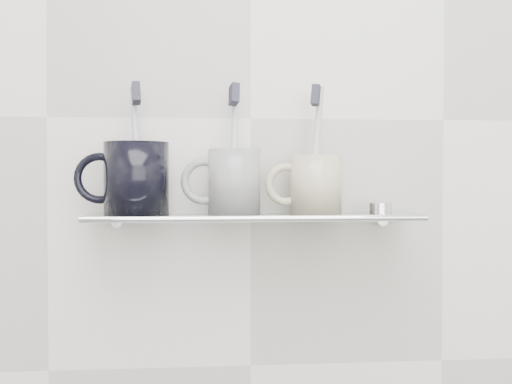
{
  "coord_description": "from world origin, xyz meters",
  "views": [
    {
      "loc": [
        -0.09,
        0.07,
        1.15
      ],
      "look_at": [
        0.0,
        1.04,
        1.13
      ],
      "focal_mm": 45.0,
      "sensor_mm": 36.0,
      "label": 1
    }
  ],
  "objects": [
    {
      "name": "toothbrush_left",
      "position": [
        -0.18,
        1.04,
        1.2
      ],
      "size": [
        0.03,
        0.06,
        0.19
      ],
      "primitive_type": "cylinder",
      "rotation": [
        -0.27,
        -0.04,
        0.16
      ],
      "color": "#AEB6CB",
      "rests_on": "mug_left"
    },
    {
      "name": "bristles_right",
      "position": [
        0.1,
        1.04,
        1.28
      ],
      "size": [
        0.02,
        0.03,
        0.03
      ],
      "primitive_type": "cube",
      "rotation": [
        -0.12,
        0.07,
        -0.33
      ],
      "color": "#2B2B38",
      "rests_on": "toothbrush_right"
    },
    {
      "name": "chrome_cap",
      "position": [
        0.2,
        1.04,
        1.11
      ],
      "size": [
        0.04,
        0.04,
        0.02
      ],
      "primitive_type": "cylinder",
      "color": "silver",
      "rests_on": "shelf_glass"
    },
    {
      "name": "mug_right_handle",
      "position": [
        0.05,
        1.04,
        1.14
      ],
      "size": [
        0.07,
        0.01,
        0.07
      ],
      "primitive_type": "torus",
      "rotation": [
        1.57,
        0.0,
        0.0
      ],
      "color": "beige",
      "rests_on": "mug_right"
    },
    {
      "name": "bristles_center",
      "position": [
        -0.03,
        1.04,
        1.28
      ],
      "size": [
        0.02,
        0.03,
        0.04
      ],
      "primitive_type": "cube",
      "rotation": [
        -0.25,
        0.09,
        0.19
      ],
      "color": "#2B2B38",
      "rests_on": "toothbrush_center"
    },
    {
      "name": "bracket_right",
      "position": [
        0.21,
        1.09,
        1.09
      ],
      "size": [
        0.02,
        0.03,
        0.02
      ],
      "primitive_type": "cylinder",
      "rotation": [
        1.57,
        0.0,
        0.0
      ],
      "color": "silver",
      "rests_on": "wall_back"
    },
    {
      "name": "wall_back",
      "position": [
        0.0,
        1.1,
        1.25
      ],
      "size": [
        2.5,
        0.0,
        2.5
      ],
      "primitive_type": "plane",
      "rotation": [
        1.57,
        0.0,
        0.0
      ],
      "color": "silver",
      "rests_on": "ground"
    },
    {
      "name": "toothbrush_center",
      "position": [
        -0.03,
        1.04,
        1.2
      ],
      "size": [
        0.02,
        0.06,
        0.19
      ],
      "primitive_type": "cylinder",
      "rotation": [
        -0.25,
        0.09,
        0.19
      ],
      "color": "silver",
      "rests_on": "mug_center"
    },
    {
      "name": "mug_right",
      "position": [
        0.1,
        1.04,
        1.14
      ],
      "size": [
        0.09,
        0.09,
        0.09
      ],
      "primitive_type": "cylinder",
      "rotation": [
        0.0,
        0.0,
        0.19
      ],
      "color": "beige",
      "rests_on": "shelf_glass"
    },
    {
      "name": "shelf_rail",
      "position": [
        0.0,
        0.98,
        1.1
      ],
      "size": [
        0.5,
        0.01,
        0.01
      ],
      "primitive_type": "cylinder",
      "rotation": [
        0.0,
        1.57,
        0.0
      ],
      "color": "silver",
      "rests_on": "shelf_glass"
    },
    {
      "name": "toothbrush_right",
      "position": [
        0.1,
        1.04,
        1.2
      ],
      "size": [
        0.03,
        0.03,
        0.19
      ],
      "primitive_type": "cylinder",
      "rotation": [
        -0.12,
        0.07,
        -0.33
      ],
      "color": "beige",
      "rests_on": "mug_right"
    },
    {
      "name": "mug_center",
      "position": [
        -0.03,
        1.04,
        1.15
      ],
      "size": [
        0.1,
        0.1,
        0.1
      ],
      "primitive_type": "cylinder",
      "rotation": [
        0.0,
        0.0,
        0.34
      ],
      "color": "silver",
      "rests_on": "shelf_glass"
    },
    {
      "name": "shelf_glass",
      "position": [
        0.0,
        1.04,
        1.1
      ],
      "size": [
        0.5,
        0.12,
        0.01
      ],
      "primitive_type": "cube",
      "color": "silver",
      "rests_on": "wall_back"
    },
    {
      "name": "mug_center_handle",
      "position": [
        -0.08,
        1.04,
        1.15
      ],
      "size": [
        0.07,
        0.01,
        0.07
      ],
      "primitive_type": "torus",
      "rotation": [
        1.57,
        0.0,
        0.0
      ],
      "color": "silver",
      "rests_on": "mug_center"
    },
    {
      "name": "mug_left",
      "position": [
        -0.18,
        1.04,
        1.15
      ],
      "size": [
        0.12,
        0.12,
        0.11
      ],
      "primitive_type": "cylinder",
      "rotation": [
        0.0,
        0.0,
        -0.31
      ],
      "color": "black",
      "rests_on": "shelf_glass"
    },
    {
      "name": "bristles_left",
      "position": [
        -0.18,
        1.04,
        1.28
      ],
      "size": [
        0.02,
        0.03,
        0.04
      ],
      "primitive_type": "cube",
      "rotation": [
        -0.27,
        -0.04,
        0.16
      ],
      "color": "#2B2B38",
      "rests_on": "toothbrush_left"
    },
    {
      "name": "mug_left_handle",
      "position": [
        -0.23,
        1.04,
        1.15
      ],
      "size": [
        0.08,
        0.01,
        0.08
      ],
      "primitive_type": "torus",
      "rotation": [
        1.57,
        0.0,
        0.0
      ],
      "color": "black",
      "rests_on": "mug_left"
    },
    {
      "name": "bracket_left",
      "position": [
        -0.21,
        1.09,
        1.09
      ],
      "size": [
        0.02,
        0.03,
        0.02
      ],
      "primitive_type": "cylinder",
      "rotation": [
        1.57,
        0.0,
        0.0
      ],
      "color": "silver",
      "rests_on": "wall_back"
    }
  ]
}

